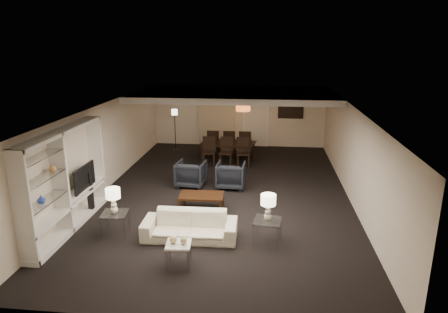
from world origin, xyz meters
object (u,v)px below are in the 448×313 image
at_px(armchair_left, 191,174).
at_px(table_lamp_left, 113,201).
at_px(floor_speaker, 90,193).
at_px(chair_nm, 226,152).
at_px(chair_fr, 245,143).
at_px(pendant_light, 243,108).
at_px(sofa, 190,226).
at_px(vase_blue, 41,199).
at_px(table_lamp_right, 268,208).
at_px(chair_fm, 230,143).
at_px(armchair_right, 231,175).
at_px(side_table_left, 115,224).
at_px(marble_table, 179,254).
at_px(coffee_table, 202,202).
at_px(vase_amber, 52,168).
at_px(chair_fl, 214,143).
at_px(dining_table, 228,152).
at_px(side_table_right, 267,231).
at_px(chair_nr, 243,153).
at_px(chair_nl, 209,152).
at_px(television, 80,177).
at_px(floor_lamp, 175,130).

relative_size(armchair_left, table_lamp_left, 1.44).
bearing_deg(table_lamp_left, floor_speaker, 134.22).
bearing_deg(chair_nm, chair_fr, 68.61).
xyz_separation_m(pendant_light, sofa, (-0.75, -6.30, -1.62)).
xyz_separation_m(vase_blue, chair_nm, (3.09, 6.22, -0.65)).
distance_m(table_lamp_right, chair_fr, 6.74).
bearing_deg(chair_fm, armchair_left, 75.47).
height_order(armchair_right, vase_blue, vase_blue).
distance_m(side_table_left, marble_table, 2.03).
height_order(coffee_table, armchair_left, armchair_left).
bearing_deg(table_lamp_right, armchair_left, 124.88).
height_order(armchair_left, table_lamp_right, table_lamp_right).
height_order(chair_nm, chair_fr, same).
bearing_deg(vase_amber, chair_nm, 61.40).
distance_m(sofa, marble_table, 1.10).
xyz_separation_m(armchair_right, vase_amber, (-3.46, -3.59, 1.26)).
bearing_deg(chair_fr, chair_fl, 2.53).
bearing_deg(table_lamp_right, dining_table, 103.68).
relative_size(coffee_table, dining_table, 0.59).
relative_size(side_table_right, floor_speaker, 0.52).
bearing_deg(chair_nr, table_lamp_right, -88.44).
xyz_separation_m(table_lamp_left, chair_nl, (1.33, 5.38, -0.32)).
height_order(side_table_left, chair_nm, chair_nm).
distance_m(television, chair_fl, 6.38).
xyz_separation_m(table_lamp_left, dining_table, (1.93, 6.03, -0.48)).
bearing_deg(chair_fl, chair_nm, 115.64).
bearing_deg(chair_fl, floor_speaker, 67.83).
xyz_separation_m(side_table_right, marble_table, (-1.70, -1.10, -0.03)).
bearing_deg(armchair_right, chair_nl, -63.22).
distance_m(chair_nl, chair_nm, 0.60).
xyz_separation_m(television, dining_table, (3.06, 5.21, -0.71)).
xyz_separation_m(chair_nm, chair_fl, (-0.60, 1.30, 0.00)).
distance_m(armchair_left, chair_fr, 3.67).
bearing_deg(coffee_table, armchair_right, 70.56).
height_order(side_table_left, chair_nl, chair_nl).
xyz_separation_m(side_table_left, chair_fr, (2.53, 6.68, 0.24)).
height_order(armchair_left, marble_table, armchair_left).
xyz_separation_m(sofa, side_table_left, (-1.70, 0.00, -0.04)).
height_order(table_lamp_right, chair_fl, table_lamp_right).
relative_size(sofa, floor_lamp, 1.26).
bearing_deg(floor_lamp, coffee_table, -70.65).
bearing_deg(floor_lamp, television, -97.32).
distance_m(floor_speaker, chair_fm, 6.35).
height_order(side_table_left, floor_speaker, floor_speaker).
distance_m(table_lamp_left, dining_table, 6.35).
xyz_separation_m(pendant_light, coffee_table, (-0.75, -4.70, -1.72)).
xyz_separation_m(dining_table, floor_lamp, (-2.23, 1.26, 0.48)).
relative_size(floor_speaker, chair_fm, 1.09).
bearing_deg(armchair_left, table_lamp_right, 129.71).
bearing_deg(chair_nm, side_table_right, -71.36).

